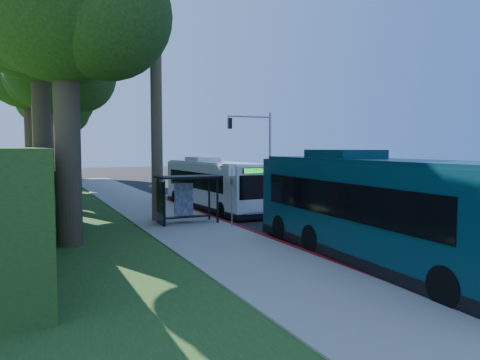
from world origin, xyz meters
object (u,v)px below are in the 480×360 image
bus_shelter (182,190)px  white_bus (213,184)px  pickup (238,190)px  teal_bus (378,209)px

bus_shelter → white_bus: 6.31m
bus_shelter → pickup: 12.65m
bus_shelter → white_bus: size_ratio=0.28×
bus_shelter → white_bus: bearing=54.0°
bus_shelter → pickup: bus_shelter is taller
white_bus → bus_shelter: bearing=-128.7°
white_bus → pickup: white_bus is taller
white_bus → pickup: (4.00, 4.86, -0.97)m
bus_shelter → pickup: size_ratio=0.67×
teal_bus → pickup: (4.05, 20.48, -1.25)m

